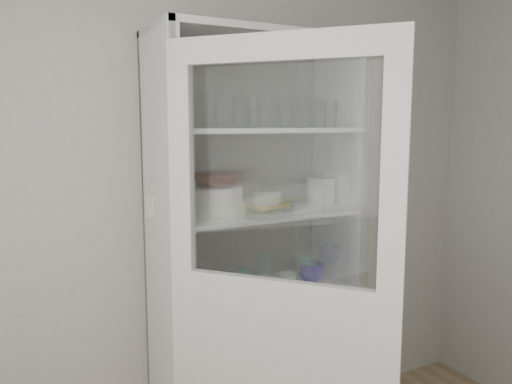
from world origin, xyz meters
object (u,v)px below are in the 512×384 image
cupboard_door (279,337)px  goblet_3 (316,112)px  pantry_cabinet (250,270)px  plate_stack_front (218,209)px  grey_bowl_stack (321,191)px  cream_dish (207,369)px  tin_box (263,360)px  white_canister (182,287)px  goblet_0 (184,111)px  measuring_cups (232,295)px  goblet_1 (240,109)px  plate_stack_back (169,204)px  yellow_trivet (266,205)px  mug_teal (308,269)px  cream_bowl (218,194)px  white_ramekin (266,197)px  mug_white (287,282)px  goblet_2 (280,110)px  teal_jar (242,281)px  mug_blue (312,273)px  terracotta_bowl (218,179)px  glass_platter (266,208)px

cupboard_door → goblet_3: 1.25m
pantry_cabinet → plate_stack_front: bearing=-150.7°
grey_bowl_stack → cream_dish: grey_bowl_stack is taller
tin_box → white_canister: bearing=172.0°
goblet_0 → measuring_cups: 0.89m
goblet_1 → plate_stack_back: (-0.37, -0.00, -0.44)m
yellow_trivet → mug_teal: yellow_trivet is taller
plate_stack_back → cream_bowl: 0.25m
goblet_0 → white_ramekin: (0.37, -0.11, -0.42)m
cupboard_door → yellow_trivet: 0.74m
goblet_0 → mug_white: goblet_0 is taller
cream_bowl → mug_white: 0.58m
goblet_0 → grey_bowl_stack: (0.71, -0.10, -0.41)m
mug_white → measuring_cups: size_ratio=0.91×
measuring_cups → tin_box: measuring_cups is taller
goblet_2 → goblet_3: (0.21, -0.02, -0.00)m
goblet_1 → goblet_2: goblet_1 is taller
cream_bowl → yellow_trivet: cream_bowl is taller
plate_stack_front → cream_bowl: size_ratio=1.12×
goblet_3 → white_canister: size_ratio=1.34×
white_ramekin → measuring_cups: size_ratio=1.48×
cupboard_door → mug_white: size_ratio=21.06×
plate_stack_back → tin_box: bearing=-16.2°
pantry_cabinet → teal_jar: (-0.07, -0.05, -0.03)m
cream_bowl → measuring_cups: size_ratio=2.17×
pantry_cabinet → plate_stack_back: (-0.41, 0.03, 0.37)m
mug_blue → teal_jar: (-0.38, 0.05, -0.00)m
teal_jar → yellow_trivet: bearing=-7.6°
plate_stack_front → white_canister: (-0.15, 0.10, -0.37)m
plate_stack_back → white_canister: size_ratio=1.81×
cupboard_door → goblet_2: bearing=108.3°
yellow_trivet → plate_stack_back: bearing=167.9°
mug_white → plate_stack_back: bearing=166.5°
measuring_cups → white_canister: white_canister is taller
teal_jar → terracotta_bowl: bearing=-153.6°
cupboard_door → goblet_2: cupboard_door is taller
goblet_2 → cream_bowl: 0.60m
cream_bowl → glass_platter: 0.31m
mug_blue → cream_dish: (-0.57, 0.05, -0.42)m
goblet_1 → mug_white: goblet_1 is taller
glass_platter → cream_bowl: bearing=-167.1°
teal_jar → white_ramekin: bearing=-7.6°
plate_stack_front → goblet_0: bearing=115.7°
white_ramekin → mug_white: 0.44m
terracotta_bowl → glass_platter: size_ratio=0.85×
cream_dish → goblet_1: bearing=21.4°
goblet_1 → plate_stack_back: goblet_1 is taller
glass_platter → yellow_trivet: 0.01m
glass_platter → mug_blue: 0.44m
white_ramekin → tin_box: 0.83m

